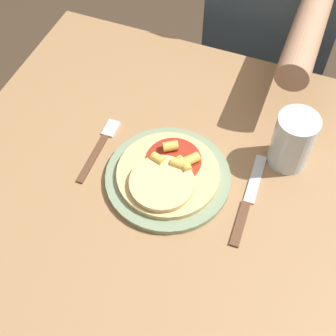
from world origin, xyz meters
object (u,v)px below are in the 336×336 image
(dining_table, at_px, (189,214))
(pizza, at_px, (168,174))
(person_diner, at_px, (274,19))
(fork, at_px, (100,146))
(plate, at_px, (168,177))
(drinking_glass, at_px, (293,141))
(knife, at_px, (248,200))

(dining_table, distance_m, pizza, 0.16)
(dining_table, relative_size, person_diner, 0.83)
(dining_table, distance_m, fork, 0.25)
(plate, xyz_separation_m, fork, (-0.17, 0.03, -0.00))
(plate, bearing_deg, drinking_glass, 32.65)
(knife, xyz_separation_m, drinking_glass, (0.05, 0.13, 0.06))
(dining_table, distance_m, drinking_glass, 0.28)
(pizza, bearing_deg, person_diner, 83.48)
(person_diner, bearing_deg, fork, -111.60)
(dining_table, relative_size, plate, 3.99)
(fork, xyz_separation_m, drinking_glass, (0.38, 0.11, 0.06))
(dining_table, distance_m, person_diner, 0.63)
(person_diner, bearing_deg, pizza, -96.52)
(pizza, bearing_deg, drinking_glass, 33.32)
(dining_table, xyz_separation_m, pizza, (-0.05, -0.01, 0.15))
(dining_table, xyz_separation_m, fork, (-0.21, 0.02, 0.13))
(pizza, height_order, drinking_glass, drinking_glass)
(pizza, distance_m, drinking_glass, 0.26)
(dining_table, height_order, pizza, pizza)
(drinking_glass, distance_m, person_diner, 0.52)
(fork, relative_size, knife, 0.80)
(knife, bearing_deg, plate, -176.64)
(fork, distance_m, knife, 0.33)
(knife, distance_m, person_diner, 0.63)
(plate, distance_m, knife, 0.17)
(fork, distance_m, person_diner, 0.65)
(pizza, bearing_deg, fork, 169.66)
(pizza, bearing_deg, plate, 105.44)
(plate, height_order, pizza, pizza)
(dining_table, height_order, knife, knife)
(fork, height_order, drinking_glass, drinking_glass)
(dining_table, bearing_deg, plate, -170.43)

